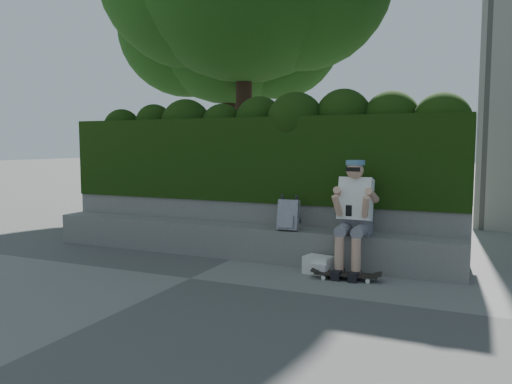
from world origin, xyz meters
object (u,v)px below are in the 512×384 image
at_px(skateboard, 346,275).
at_px(backpack_plaid, 289,215).
at_px(person, 354,212).
at_px(backpack_ground, 318,265).

height_order(skateboard, backpack_plaid, backpack_plaid).
distance_m(person, backpack_ground, 0.78).
relative_size(skateboard, backpack_plaid, 1.86).
xyz_separation_m(skateboard, backpack_plaid, (-0.89, 0.47, 0.59)).
relative_size(backpack_plaid, backpack_ground, 1.19).
distance_m(person, skateboard, 0.79).
height_order(person, backpack_ground, person).
distance_m(backpack_plaid, backpack_ground, 0.81).
bearing_deg(skateboard, person, 82.53).
bearing_deg(person, backpack_ground, -147.34).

